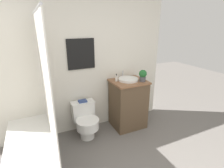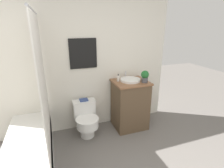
{
  "view_description": "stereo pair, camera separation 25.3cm",
  "coord_description": "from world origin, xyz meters",
  "px_view_note": "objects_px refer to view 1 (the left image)",
  "views": [
    {
      "loc": [
        -0.68,
        -0.62,
        1.84
      ],
      "look_at": [
        0.42,
        1.73,
        0.94
      ],
      "focal_mm": 28.0,
      "sensor_mm": 36.0,
      "label": 1
    },
    {
      "loc": [
        -0.45,
        -0.71,
        1.84
      ],
      "look_at": [
        0.42,
        1.73,
        0.94
      ],
      "focal_mm": 28.0,
      "sensor_mm": 36.0,
      "label": 2
    }
  ],
  "objects_px": {
    "soap_bottle": "(116,78)",
    "potted_plant": "(143,75)",
    "sink": "(128,79)",
    "toilet": "(86,120)",
    "book_on_tank": "(83,101)"
  },
  "relations": [
    {
      "from": "soap_bottle",
      "to": "potted_plant",
      "type": "height_order",
      "value": "potted_plant"
    },
    {
      "from": "sink",
      "to": "potted_plant",
      "type": "bearing_deg",
      "value": -37.09
    },
    {
      "from": "soap_bottle",
      "to": "sink",
      "type": "bearing_deg",
      "value": -15.85
    },
    {
      "from": "sink",
      "to": "soap_bottle",
      "type": "height_order",
      "value": "same"
    },
    {
      "from": "sink",
      "to": "book_on_tank",
      "type": "height_order",
      "value": "sink"
    },
    {
      "from": "toilet",
      "to": "soap_bottle",
      "type": "xyz_separation_m",
      "value": [
        0.61,
        0.07,
        0.64
      ]
    },
    {
      "from": "sink",
      "to": "soap_bottle",
      "type": "relative_size",
      "value": 2.99
    },
    {
      "from": "potted_plant",
      "to": "book_on_tank",
      "type": "bearing_deg",
      "value": 165.15
    },
    {
      "from": "sink",
      "to": "soap_bottle",
      "type": "xyz_separation_m",
      "value": [
        -0.2,
        0.06,
        0.03
      ]
    },
    {
      "from": "book_on_tank",
      "to": "potted_plant",
      "type": "bearing_deg",
      "value": -14.85
    },
    {
      "from": "potted_plant",
      "to": "book_on_tank",
      "type": "distance_m",
      "value": 1.12
    },
    {
      "from": "toilet",
      "to": "potted_plant",
      "type": "bearing_deg",
      "value": -7.82
    },
    {
      "from": "potted_plant",
      "to": "toilet",
      "type": "bearing_deg",
      "value": 172.18
    },
    {
      "from": "toilet",
      "to": "book_on_tank",
      "type": "xyz_separation_m",
      "value": [
        0.0,
        0.13,
        0.3
      ]
    },
    {
      "from": "soap_bottle",
      "to": "potted_plant",
      "type": "xyz_separation_m",
      "value": [
        0.4,
        -0.21,
        0.06
      ]
    }
  ]
}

